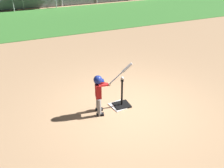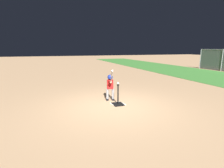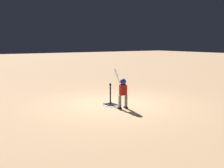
{
  "view_description": "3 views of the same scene",
  "coord_description": "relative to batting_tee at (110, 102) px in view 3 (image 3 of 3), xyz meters",
  "views": [
    {
      "loc": [
        -2.54,
        -4.94,
        3.72
      ],
      "look_at": [
        -0.51,
        -0.06,
        0.86
      ],
      "focal_mm": 42.0,
      "sensor_mm": 36.0,
      "label": 1
    },
    {
      "loc": [
        5.59,
        -2.03,
        2.02
      ],
      "look_at": [
        -0.29,
        0.04,
        0.76
      ],
      "focal_mm": 28.0,
      "sensor_mm": 36.0,
      "label": 2
    },
    {
      "loc": [
        -7.76,
        5.21,
        2.23
      ],
      "look_at": [
        -0.47,
        0.37,
        0.83
      ],
      "focal_mm": 42.0,
      "sensor_mm": 36.0,
      "label": 3
    }
  ],
  "objects": [
    {
      "name": "home_plate",
      "position": [
        -0.05,
        0.02,
        -0.11
      ],
      "size": [
        0.51,
        0.51,
        0.02
      ],
      "primitive_type": "cube",
      "rotation": [
        0.0,
        0.0,
        0.17
      ],
      "color": "white",
      "rests_on": "ground_plane"
    },
    {
      "name": "ground_plane",
      "position": [
        0.12,
        -0.21,
        -0.12
      ],
      "size": [
        90.0,
        90.0,
        0.0
      ],
      "primitive_type": "plane",
      "color": "tan"
    },
    {
      "name": "batter_child",
      "position": [
        -0.62,
        -0.09,
        0.54
      ],
      "size": [
        0.9,
        0.39,
        1.31
      ],
      "color": "gray",
      "rests_on": "ground_plane"
    },
    {
      "name": "baseball",
      "position": [
        0.0,
        -0.0,
        0.69
      ],
      "size": [
        0.07,
        0.07,
        0.07
      ],
      "primitive_type": "sphere",
      "color": "white",
      "rests_on": "batting_tee"
    },
    {
      "name": "batting_tee",
      "position": [
        0.0,
        0.0,
        0.0
      ],
      "size": [
        0.41,
        0.37,
        0.77
      ],
      "color": "black",
      "rests_on": "ground_plane"
    }
  ]
}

